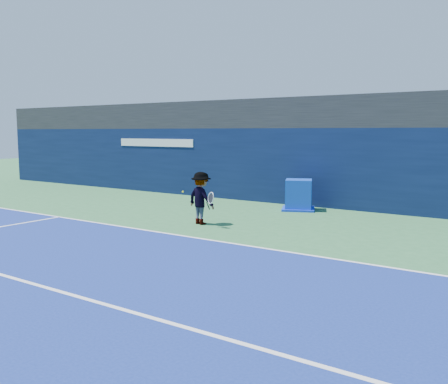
{
  "coord_description": "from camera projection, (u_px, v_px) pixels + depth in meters",
  "views": [
    {
      "loc": [
        9.0,
        -7.47,
        2.88
      ],
      "look_at": [
        0.23,
        5.2,
        1.0
      ],
      "focal_mm": 40.0,
      "sensor_mm": 36.0,
      "label": 1
    }
  ],
  "objects": [
    {
      "name": "ground",
      "position": [
        88.0,
        257.0,
        11.53
      ],
      "size": [
        80.0,
        80.0,
        0.0
      ],
      "primitive_type": "plane",
      "color": "#306B3B",
      "rests_on": "ground"
    },
    {
      "name": "service_line",
      "position": [
        8.0,
        277.0,
        9.89
      ],
      "size": [
        24.0,
        0.1,
        0.01
      ],
      "primitive_type": "cube",
      "color": "white",
      "rests_on": "ground"
    },
    {
      "name": "baseline",
      "position": [
        173.0,
        234.0,
        13.97
      ],
      "size": [
        24.0,
        0.1,
        0.01
      ],
      "primitive_type": "cube",
      "color": "white",
      "rests_on": "ground"
    },
    {
      "name": "equipment_cart",
      "position": [
        299.0,
        196.0,
        18.33
      ],
      "size": [
        1.55,
        1.55,
        1.12
      ],
      "color": "#0D36B8",
      "rests_on": "ground"
    },
    {
      "name": "tennis_player",
      "position": [
        201.0,
        198.0,
        15.47
      ],
      "size": [
        1.32,
        0.81,
        1.63
      ],
      "color": "silver",
      "rests_on": "ground"
    },
    {
      "name": "back_wall_assembly",
      "position": [
        295.0,
        166.0,
        19.92
      ],
      "size": [
        36.0,
        1.03,
        3.0
      ],
      "color": "#091434",
      "rests_on": "ground"
    },
    {
      "name": "stadium_band",
      "position": [
        307.0,
        114.0,
        20.48
      ],
      "size": [
        36.0,
        3.0,
        1.2
      ],
      "primitive_type": "cube",
      "color": "black",
      "rests_on": "back_wall_assembly"
    },
    {
      "name": "tennis_ball",
      "position": [
        183.0,
        192.0,
        16.21
      ],
      "size": [
        0.06,
        0.06,
        0.06
      ],
      "color": "yellow",
      "rests_on": "ground"
    }
  ]
}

